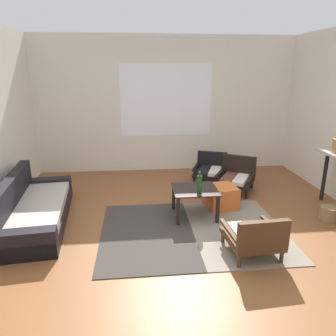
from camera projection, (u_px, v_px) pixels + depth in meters
ground_plane at (189, 240)px, 3.96m from camera, size 7.80×7.80×0.00m
far_wall_with_window at (166, 105)px, 6.47m from camera, size 5.60×0.13×2.70m
area_rug at (192, 231)px, 4.18m from camera, size 2.39×1.82×0.01m
couch at (32, 210)px, 4.34m from camera, size 0.95×2.04×0.65m
coffee_table at (195, 194)px, 4.52m from camera, size 0.63×0.59×0.43m
armchair_by_window at (210, 168)px, 6.08m from camera, size 0.76×0.77×0.51m
armchair_striped_foreground at (254, 236)px, 3.56m from camera, size 0.61×0.65×0.54m
armchair_corner at (236, 175)px, 5.57m from camera, size 0.82×0.83×0.58m
ottoman_orange at (221, 197)px, 4.88m from camera, size 0.49×0.49×0.34m
glass_bottle at (199, 184)px, 4.32m from camera, size 0.07×0.07×0.30m
wicker_basket at (329, 214)px, 4.47m from camera, size 0.25×0.25×0.20m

